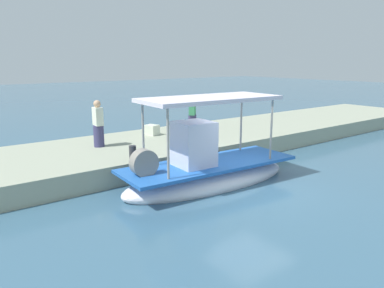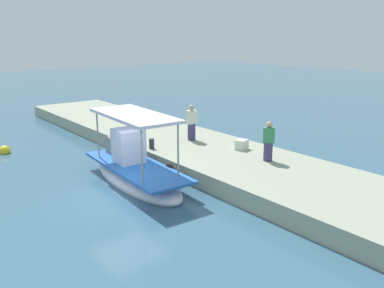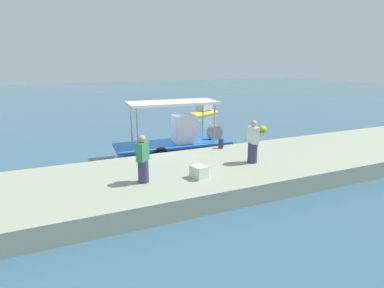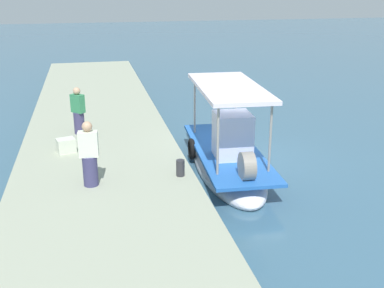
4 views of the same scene
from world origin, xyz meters
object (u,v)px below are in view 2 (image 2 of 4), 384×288
Objects in this scene: mooring_bollard at (152,144)px; marker_buoy at (5,151)px; fisherman_by_crate at (268,143)px; fisherman_near_bollard at (192,124)px; cargo_crate at (242,144)px; main_fishing_boat at (135,170)px.

mooring_bollard reaches higher than marker_buoy.
mooring_bollard is (4.62, 2.78, -0.53)m from fisherman_by_crate.
fisherman_near_bollard is 3.80× the size of mooring_bollard.
mooring_bollard is at bearing 49.90° from cargo_crate.
marker_buoy is at bearing 21.48° from main_fishing_boat.
mooring_bollard is at bearing 31.03° from fisherman_by_crate.
fisherman_by_crate is 2.95× the size of marker_buoy.
cargo_crate is at bearing -130.10° from mooring_bollard.
main_fishing_boat reaches higher than marker_buoy.
cargo_crate is at bearing -12.13° from fisherman_by_crate.
marker_buoy is (7.78, 3.06, -0.38)m from main_fishing_boat.
main_fishing_boat is at bearing 57.58° from fisherman_by_crate.
mooring_bollard is (-0.11, 2.47, -0.57)m from fisherman_near_bollard.
fisherman_by_crate is (-4.74, -0.32, -0.04)m from fisherman_near_bollard.
mooring_bollard reaches higher than cargo_crate.
fisherman_by_crate is 13.31m from marker_buoy.
marker_buoy is (6.02, 7.42, -1.41)m from fisherman_near_bollard.
main_fishing_boat is at bearing 131.25° from mooring_bollard.
fisherman_near_bollard is 4.75m from fisherman_by_crate.
fisherman_by_crate is 3.01× the size of cargo_crate.
fisherman_near_bollard reaches higher than cargo_crate.
fisherman_near_bollard is at bearing 3.81° from fisherman_by_crate.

